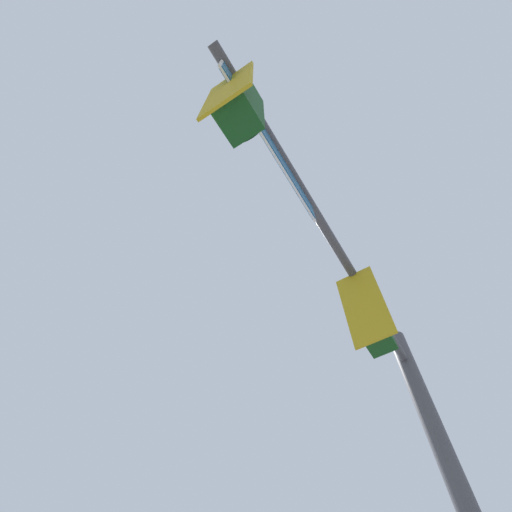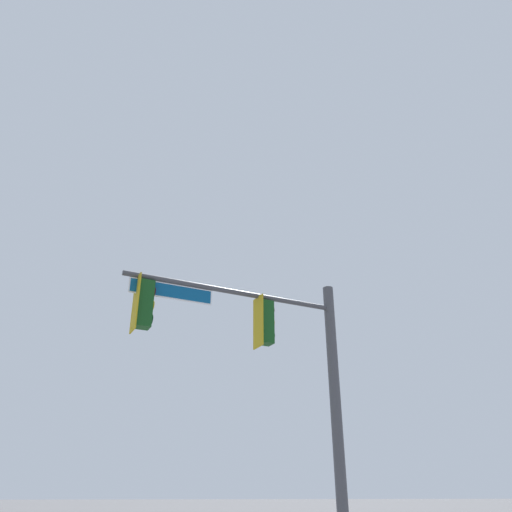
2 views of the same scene
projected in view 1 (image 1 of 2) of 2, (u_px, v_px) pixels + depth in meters
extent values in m
cylinder|color=#47474C|center=(333.00, 241.00, 5.35)|extent=(5.44, 1.34, 0.12)
cube|color=gold|center=(363.00, 304.00, 5.08)|extent=(0.14, 0.51, 1.30)
cube|color=#144719|center=(369.00, 314.00, 5.17)|extent=(0.42, 0.39, 1.10)
cylinder|color=#144719|center=(359.00, 286.00, 5.68)|extent=(0.04, 0.04, 0.12)
cylinder|color=#340503|center=(369.00, 308.00, 5.54)|extent=(0.08, 0.22, 0.22)
cylinder|color=yellow|center=(375.00, 324.00, 5.26)|extent=(0.08, 0.22, 0.22)
cylinder|color=black|center=(382.00, 342.00, 4.98)|extent=(0.08, 0.22, 0.22)
cube|color=gold|center=(229.00, 88.00, 3.68)|extent=(0.14, 0.51, 1.30)
cube|color=#144719|center=(240.00, 106.00, 3.77)|extent=(0.42, 0.39, 1.10)
cylinder|color=#144719|center=(242.00, 93.00, 4.28)|extent=(0.04, 0.04, 0.12)
cylinder|color=#340503|center=(252.00, 116.00, 4.14)|extent=(0.08, 0.22, 0.22)
cylinder|color=yellow|center=(251.00, 124.00, 3.86)|extent=(0.08, 0.22, 0.22)
cylinder|color=black|center=(251.00, 134.00, 3.58)|extent=(0.08, 0.22, 0.22)
cube|color=#0A4C7F|center=(272.00, 147.00, 4.40)|extent=(1.90, 0.46, 0.31)
cube|color=white|center=(272.00, 147.00, 4.40)|extent=(1.95, 0.46, 0.37)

